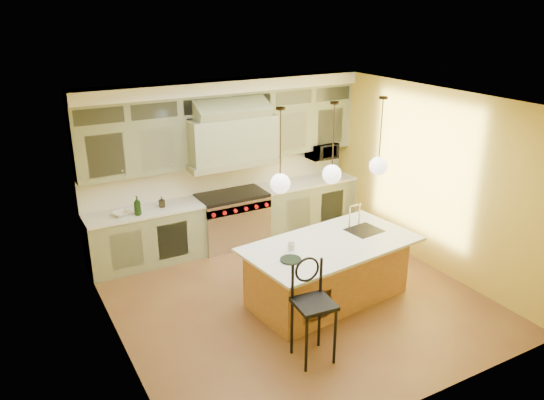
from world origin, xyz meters
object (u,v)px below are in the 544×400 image
kitchen_island (328,270)px  counter_stool (313,304)px  range (232,219)px  microwave (322,151)px

kitchen_island → counter_stool: kitchen_island is taller
range → counter_stool: counter_stool is taller
range → kitchen_island: (0.41, -2.40, -0.01)m
kitchen_island → counter_stool: 1.41m
range → microwave: bearing=3.1°
counter_stool → microwave: microwave is taller
range → kitchen_island: size_ratio=0.46×
kitchen_island → microwave: microwave is taller
range → kitchen_island: 2.43m
microwave → counter_stool: bearing=-125.2°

